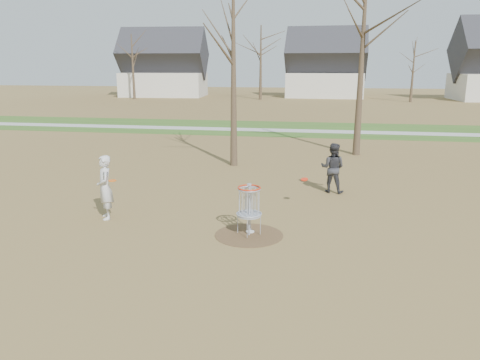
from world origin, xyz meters
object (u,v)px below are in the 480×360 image
player_standing (105,187)px  player_throwing (333,168)px  disc_golf_basket (249,202)px  disc_grounded (250,232)px

player_standing → player_throwing: bearing=90.8°
player_throwing → disc_golf_basket: bearing=77.7°
player_standing → disc_golf_basket: player_standing is taller
disc_grounded → disc_golf_basket: size_ratio=0.16×
player_throwing → disc_golf_basket: size_ratio=1.28×
player_standing → disc_golf_basket: (4.28, -0.65, -0.01)m
player_standing → disc_grounded: 4.39m
player_throwing → disc_golf_basket: player_throwing is taller
player_standing → disc_golf_basket: 4.33m
player_standing → disc_grounded: bearing=52.9°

